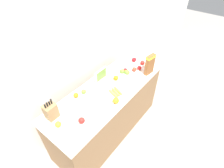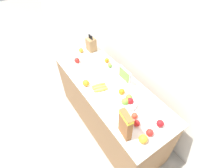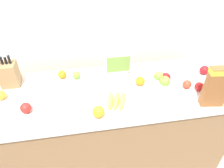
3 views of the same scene
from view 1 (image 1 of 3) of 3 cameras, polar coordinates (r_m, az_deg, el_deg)
The scene contains 19 objects.
ground_plane at distance 3.15m, azimuth -1.16°, elevation -14.39°, with size 14.00×14.00×0.00m, color gray.
wall_back at distance 2.54m, azimuth -11.52°, elevation 9.60°, with size 9.00×0.06×2.60m.
counter at distance 2.77m, azimuth -1.29°, elevation -8.90°, with size 1.96×0.69×0.94m.
knife_block at distance 2.15m, azimuth -19.35°, elevation -8.36°, with size 0.14×0.12×0.30m.
small_monitor at distance 2.51m, azimuth -3.64°, elevation 2.99°, with size 0.22×0.03×0.20m.
cereal_box at distance 2.67m, azimuth 12.26°, elevation 6.42°, with size 0.17×0.08×0.32m.
fruit_bowl at distance 2.65m, azimuth 4.29°, elevation 3.62°, with size 0.21×0.21×0.12m.
banana_bunch at distance 2.37m, azimuth 1.23°, elevation -2.63°, with size 0.18×0.21×0.04m.
apple_leftmost at distance 2.80m, azimuth 8.89°, elevation 5.24°, with size 0.07×0.07×0.07m, color red.
apple_rear at distance 2.98m, azimuth 7.20°, elevation 7.88°, with size 0.08×0.08×0.08m, color #A31419.
apple_middle at distance 2.76m, azimuth 7.29°, elevation 4.77°, with size 0.07×0.07×0.07m, color red.
apple_by_knife_block at distance 2.06m, azimuth -9.91°, elevation -11.64°, with size 0.08×0.08×0.08m, color red.
apple_front at distance 2.39m, azimuth -9.24°, elevation -2.44°, with size 0.06×0.06×0.06m, color #6B9E33.
apple_rightmost at distance 2.93m, azimuth 9.92°, elevation 6.88°, with size 0.07×0.07×0.07m, color red.
orange_near_bowl at distance 2.90m, azimuth 11.84°, elevation 6.39°, with size 0.09×0.09×0.09m, color orange.
orange_mid_left at distance 2.35m, azimuth -11.70°, elevation -3.63°, with size 0.07×0.07×0.07m, color orange.
orange_front_center at distance 2.09m, azimuth -17.19°, elevation -12.47°, with size 0.07×0.07×0.07m, color orange.
orange_by_cereal at distance 2.23m, azimuth 1.27°, elevation -5.45°, with size 0.08×0.08×0.08m, color orange.
orange_front_left at distance 2.57m, azimuth 1.27°, elevation 1.99°, with size 0.07×0.07×0.07m, color orange.
Camera 1 is at (-1.35, -1.15, 2.60)m, focal length 28.00 mm.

